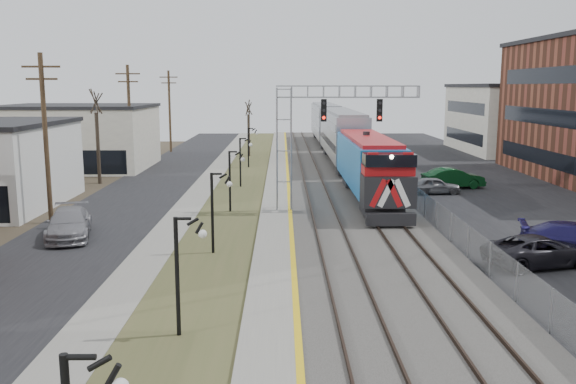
{
  "coord_description": "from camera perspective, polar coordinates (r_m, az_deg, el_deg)",
  "views": [
    {
      "loc": [
        -0.62,
        -10.86,
        8.08
      ],
      "look_at": [
        -0.31,
        20.67,
        2.6
      ],
      "focal_mm": 38.0,
      "sensor_mm": 36.0,
      "label": 1
    }
  ],
  "objects": [
    {
      "name": "car_lot_c",
      "position": [
        29.95,
        22.47,
        -5.16
      ],
      "size": [
        5.51,
        3.55,
        1.41
      ],
      "primitive_type": "imported",
      "rotation": [
        0.0,
        0.0,
        1.83
      ],
      "color": "black",
      "rests_on": "ground"
    },
    {
      "name": "track_near",
      "position": [
        46.59,
        2.67,
        0.2
      ],
      "size": [
        1.58,
        120.0,
        0.15
      ],
      "color": "#2D2119",
      "rests_on": "ballast_bed"
    },
    {
      "name": "grass_median",
      "position": [
        46.68,
        -4.7,
        -0.11
      ],
      "size": [
        4.0,
        120.0,
        0.06
      ],
      "primitive_type": "cube",
      "color": "#454B28",
      "rests_on": "ground"
    },
    {
      "name": "car_street_b",
      "position": [
        34.83,
        -19.81,
        -2.84
      ],
      "size": [
        3.44,
        5.7,
        1.55
      ],
      "primitive_type": "imported",
      "rotation": [
        0.0,
        0.0,
        0.25
      ],
      "color": "gray",
      "rests_on": "ground"
    },
    {
      "name": "car_lot_f",
      "position": [
        50.42,
        15.19,
        1.22
      ],
      "size": [
        5.11,
        2.47,
        1.61
      ],
      "primitive_type": "imported",
      "rotation": [
        0.0,
        0.0,
        1.73
      ],
      "color": "#0B3917",
      "rests_on": "ground"
    },
    {
      "name": "parking_lot",
      "position": [
        49.44,
        19.09,
        -0.07
      ],
      "size": [
        16.0,
        120.0,
        0.04
      ],
      "primitive_type": "cube",
      "color": "black",
      "rests_on": "ground"
    },
    {
      "name": "sidewalk",
      "position": [
        46.99,
        -8.36,
        -0.1
      ],
      "size": [
        2.0,
        120.0,
        0.08
      ],
      "primitive_type": "cube",
      "color": "gray",
      "rests_on": "ground"
    },
    {
      "name": "train",
      "position": [
        66.84,
        4.72,
        5.36
      ],
      "size": [
        3.0,
        63.05,
        5.33
      ],
      "color": "#166AB8",
      "rests_on": "ground"
    },
    {
      "name": "car_lot_e",
      "position": [
        47.41,
        13.59,
        0.55
      ],
      "size": [
        3.88,
        1.79,
        1.29
      ],
      "primitive_type": "imported",
      "rotation": [
        0.0,
        0.0,
        1.64
      ],
      "color": "slate",
      "rests_on": "ground"
    },
    {
      "name": "lampposts",
      "position": [
        29.96,
        -7.03,
        -1.92
      ],
      "size": [
        0.14,
        62.14,
        4.0
      ],
      "color": "black",
      "rests_on": "ground"
    },
    {
      "name": "street_west",
      "position": [
        47.82,
        -13.7,
        -0.13
      ],
      "size": [
        7.0,
        120.0,
        0.04
      ],
      "primitive_type": "cube",
      "color": "black",
      "rests_on": "ground"
    },
    {
      "name": "platform_edge",
      "position": [
        46.53,
        0.06,
        0.16
      ],
      "size": [
        0.24,
        120.0,
        0.01
      ],
      "primitive_type": "cube",
      "color": "gold",
      "rests_on": "platform"
    },
    {
      "name": "ballast_bed",
      "position": [
        46.78,
        5.12,
        -0.01
      ],
      "size": [
        8.0,
        120.0,
        0.2
      ],
      "primitive_type": "cube",
      "color": "#595651",
      "rests_on": "ground"
    },
    {
      "name": "fence",
      "position": [
        47.26,
        10.2,
        0.84
      ],
      "size": [
        0.04,
        120.0,
        1.6
      ],
      "primitive_type": "cube",
      "color": "gray",
      "rests_on": "ground"
    },
    {
      "name": "utility_poles",
      "position": [
        38.58,
        -21.72,
        4.58
      ],
      "size": [
        0.28,
        80.28,
        10.0
      ],
      "color": "#4C3823",
      "rests_on": "ground"
    },
    {
      "name": "signal_gantry",
      "position": [
        38.97,
        2.16,
        6.18
      ],
      "size": [
        9.0,
        1.07,
        8.15
      ],
      "color": "gray",
      "rests_on": "ground"
    },
    {
      "name": "platform",
      "position": [
        46.55,
        -1.02,
        0.01
      ],
      "size": [
        2.0,
        120.0,
        0.24
      ],
      "primitive_type": "cube",
      "color": "gray",
      "rests_on": "ground"
    },
    {
      "name": "track_far",
      "position": [
        46.92,
        6.94,
        0.21
      ],
      "size": [
        1.58,
        120.0,
        0.15
      ],
      "color": "#2D2119",
      "rests_on": "ballast_bed"
    },
    {
      "name": "bare_trees",
      "position": [
        51.49,
        -14.11,
        3.56
      ],
      "size": [
        12.3,
        42.3,
        5.95
      ],
      "color": "#382D23",
      "rests_on": "ground"
    }
  ]
}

